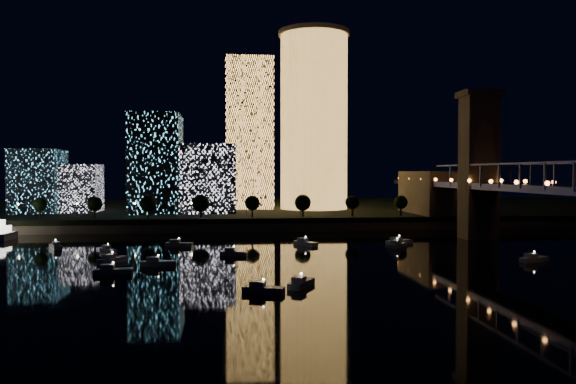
% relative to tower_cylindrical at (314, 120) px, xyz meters
% --- Properties ---
extents(ground, '(520.00, 520.00, 0.00)m').
position_rel_tower_cylindrical_xyz_m(ground, '(-21.80, -135.01, -47.44)').
color(ground, black).
rests_on(ground, ground).
extents(far_bank, '(420.00, 160.00, 5.00)m').
position_rel_tower_cylindrical_xyz_m(far_bank, '(-21.80, 24.99, -44.94)').
color(far_bank, black).
rests_on(far_bank, ground).
extents(seawall, '(420.00, 6.00, 3.00)m').
position_rel_tower_cylindrical_xyz_m(seawall, '(-21.80, -53.01, -45.94)').
color(seawall, '#6B5E4C').
rests_on(seawall, ground).
extents(tower_cylindrical, '(34.00, 34.00, 84.62)m').
position_rel_tower_cylindrical_xyz_m(tower_cylindrical, '(0.00, 0.00, 0.00)').
color(tower_cylindrical, '#F2A94D').
rests_on(tower_cylindrical, far_bank).
extents(tower_rectangular, '(22.82, 22.82, 72.60)m').
position_rel_tower_cylindrical_xyz_m(tower_rectangular, '(-30.70, 8.93, -6.14)').
color(tower_rectangular, '#F2A94D').
rests_on(tower_rectangular, far_bank).
extents(midrise_blocks, '(95.30, 31.47, 42.75)m').
position_rel_tower_cylindrical_xyz_m(midrise_blocks, '(-81.87, -15.49, -25.65)').
color(midrise_blocks, silver).
rests_on(midrise_blocks, far_bank).
extents(truss_bridge, '(13.00, 266.00, 50.00)m').
position_rel_tower_cylindrical_xyz_m(truss_bridge, '(43.20, -131.29, -31.19)').
color(truss_bridge, '#161B48').
rests_on(truss_bridge, ground).
extents(motorboats, '(133.96, 73.71, 2.78)m').
position_rel_tower_cylindrical_xyz_m(motorboats, '(-34.14, -119.74, -46.62)').
color(motorboats, silver).
rests_on(motorboats, ground).
extents(esplanade_trees, '(165.65, 6.84, 8.92)m').
position_rel_tower_cylindrical_xyz_m(esplanade_trees, '(-50.15, -47.01, -36.97)').
color(esplanade_trees, black).
rests_on(esplanade_trees, far_bank).
extents(street_lamps, '(132.70, 0.70, 5.65)m').
position_rel_tower_cylindrical_xyz_m(street_lamps, '(-55.80, -41.01, -38.41)').
color(street_lamps, black).
rests_on(street_lamps, far_bank).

